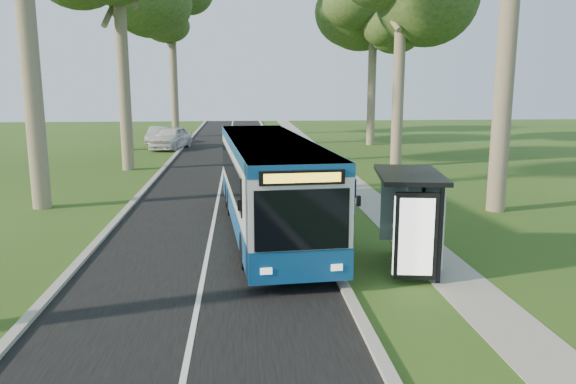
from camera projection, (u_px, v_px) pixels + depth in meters
name	position (u px, v px, depth m)	size (l,w,h in m)	color
ground	(331.00, 263.00, 15.67)	(120.00, 120.00, 0.00)	#2D4B17
road	(219.00, 195.00, 25.16)	(7.00, 100.00, 0.02)	black
kerb_east	(296.00, 193.00, 25.44)	(0.25, 100.00, 0.12)	#9E9B93
kerb_west	(139.00, 195.00, 24.87)	(0.25, 100.00, 0.12)	#9E9B93
centre_line	(219.00, 195.00, 25.16)	(0.12, 100.00, 0.01)	white
footpath	(361.00, 193.00, 25.69)	(1.50, 100.00, 0.02)	gray
bus	(269.00, 185.00, 18.61)	(3.41, 12.04, 3.15)	white
bus_stop_sign	(354.00, 204.00, 16.68)	(0.09, 0.31, 2.22)	gray
bus_shelter	(419.00, 204.00, 14.64)	(2.08, 3.25, 2.61)	black
litter_bin	(343.00, 189.00, 23.98)	(0.55, 0.55, 0.97)	black
car_white	(171.00, 138.00, 42.62)	(2.02, 5.01, 1.71)	silver
car_silver	(159.00, 135.00, 46.15)	(1.49, 4.27, 1.41)	#ACAFB4
tree_west_e	(171.00, 10.00, 49.97)	(5.20, 5.20, 15.30)	#7A6B56
tree_east_d	(374.00, 11.00, 43.67)	(5.20, 5.20, 14.08)	#7A6B56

